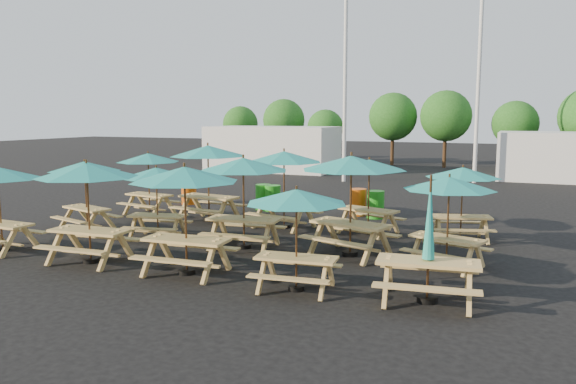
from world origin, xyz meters
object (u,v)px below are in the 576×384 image
at_px(picnic_unit_8, 284,160).
at_px(picnic_unit_11, 369,168).
at_px(picnic_unit_5, 208,154).
at_px(waste_bin_0, 189,192).
at_px(picnic_unit_3, 87,175).
at_px(picnic_unit_6, 185,180).
at_px(picnic_unit_1, 85,170).
at_px(picnic_unit_2, 148,161).
at_px(waste_bin_4, 376,205).
at_px(picnic_unit_13, 449,188).
at_px(waste_bin_1, 273,198).
at_px(waste_bin_2, 263,197).
at_px(picnic_unit_4, 156,176).
at_px(picnic_unit_10, 351,168).
at_px(picnic_unit_7, 243,169).
at_px(picnic_unit_12, 429,251).
at_px(picnic_unit_9, 296,201).
at_px(picnic_unit_14, 463,176).
at_px(waste_bin_3, 358,202).

xyz_separation_m(picnic_unit_8, picnic_unit_11, (2.66, 0.15, -0.17)).
height_order(picnic_unit_5, waste_bin_0, picnic_unit_5).
xyz_separation_m(picnic_unit_3, picnic_unit_8, (2.63, 5.65, 0.01)).
bearing_deg(picnic_unit_11, picnic_unit_6, -97.55).
bearing_deg(picnic_unit_1, picnic_unit_2, 104.91).
distance_m(picnic_unit_5, waste_bin_4, 5.93).
xyz_separation_m(picnic_unit_13, waste_bin_4, (-3.06, 5.54, -1.39)).
bearing_deg(picnic_unit_3, waste_bin_1, 80.00).
distance_m(picnic_unit_2, waste_bin_2, 4.40).
distance_m(picnic_unit_6, picnic_unit_13, 5.97).
height_order(picnic_unit_11, waste_bin_1, picnic_unit_11).
height_order(picnic_unit_1, picnic_unit_4, picnic_unit_1).
height_order(picnic_unit_3, picnic_unit_10, picnic_unit_10).
distance_m(picnic_unit_6, picnic_unit_7, 2.69).
bearing_deg(picnic_unit_12, waste_bin_4, 103.37).
height_order(picnic_unit_11, picnic_unit_13, picnic_unit_11).
height_order(picnic_unit_4, picnic_unit_12, picnic_unit_12).
relative_size(picnic_unit_9, waste_bin_0, 2.38).
distance_m(picnic_unit_2, picnic_unit_13, 11.09).
xyz_separation_m(picnic_unit_11, waste_bin_4, (-0.42, 2.60, -1.48)).
height_order(picnic_unit_10, waste_bin_1, picnic_unit_10).
bearing_deg(picnic_unit_9, picnic_unit_1, 153.84).
bearing_deg(picnic_unit_14, waste_bin_3, 127.12).
distance_m(picnic_unit_8, picnic_unit_11, 2.67).
bearing_deg(picnic_unit_8, picnic_unit_3, -103.60).
distance_m(picnic_unit_6, waste_bin_2, 8.90).
height_order(picnic_unit_6, picnic_unit_13, picnic_unit_6).
distance_m(picnic_unit_1, picnic_unit_14, 11.12).
distance_m(waste_bin_1, waste_bin_2, 0.46).
bearing_deg(picnic_unit_3, picnic_unit_1, 130.07).
bearing_deg(picnic_unit_12, waste_bin_0, 134.84).
height_order(picnic_unit_8, picnic_unit_10, picnic_unit_10).
relative_size(picnic_unit_7, waste_bin_3, 2.80).
distance_m(picnic_unit_3, picnic_unit_14, 9.91).
relative_size(picnic_unit_10, picnic_unit_13, 1.17).
height_order(picnic_unit_7, waste_bin_1, picnic_unit_7).
height_order(picnic_unit_3, waste_bin_3, picnic_unit_3).
bearing_deg(picnic_unit_8, picnic_unit_4, -122.61).
bearing_deg(picnic_unit_2, picnic_unit_3, -57.01).
height_order(picnic_unit_8, picnic_unit_13, picnic_unit_8).
xyz_separation_m(picnic_unit_4, picnic_unit_5, (-0.03, 2.89, 0.42)).
distance_m(picnic_unit_1, picnic_unit_8, 6.06).
height_order(picnic_unit_4, waste_bin_0, picnic_unit_4).
distance_m(picnic_unit_9, picnic_unit_14, 6.56).
distance_m(picnic_unit_11, waste_bin_2, 5.67).
height_order(picnic_unit_14, waste_bin_1, picnic_unit_14).
height_order(picnic_unit_14, waste_bin_0, picnic_unit_14).
distance_m(picnic_unit_3, picnic_unit_12, 7.99).
bearing_deg(waste_bin_0, picnic_unit_9, -46.94).
height_order(picnic_unit_11, waste_bin_2, picnic_unit_11).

